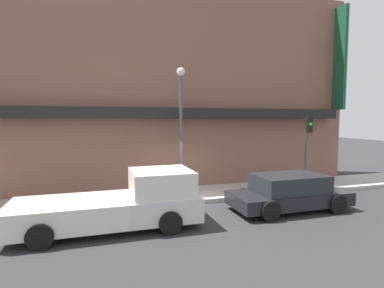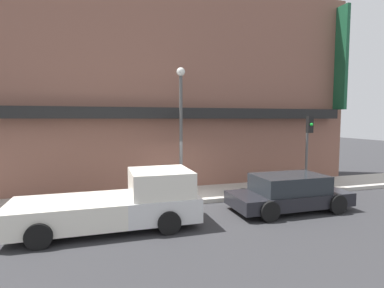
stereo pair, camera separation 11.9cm
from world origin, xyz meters
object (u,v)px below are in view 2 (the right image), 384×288
at_px(pickup_truck, 120,203).
at_px(parked_car, 289,193).
at_px(fire_hydrant, 153,190).
at_px(street_lamp, 181,116).
at_px(traffic_light, 308,138).

height_order(pickup_truck, parked_car, pickup_truck).
height_order(parked_car, fire_hydrant, parked_car).
distance_m(street_lamp, traffic_light, 6.29).
relative_size(street_lamp, traffic_light, 1.59).
bearing_deg(fire_hydrant, street_lamp, 14.68).
bearing_deg(traffic_light, parked_car, -138.09).
distance_m(pickup_truck, parked_car, 6.23).
bearing_deg(traffic_light, street_lamp, 176.48).
bearing_deg(fire_hydrant, parked_car, -27.35).
relative_size(pickup_truck, parked_car, 1.26).
height_order(pickup_truck, street_lamp, street_lamp).
relative_size(fire_hydrant, street_lamp, 0.14).
relative_size(parked_car, street_lamp, 0.83).
relative_size(parked_car, fire_hydrant, 6.14).
xyz_separation_m(pickup_truck, street_lamp, (2.75, 2.81, 2.80)).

